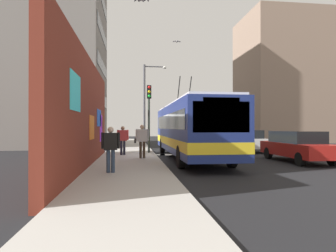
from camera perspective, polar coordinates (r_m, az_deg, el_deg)
ground_plane at (r=17.24m, az=-2.33°, el=-6.18°), size 80.00×80.00×0.00m
sidewalk_slab at (r=17.17m, az=-7.69°, el=-5.95°), size 48.00×3.20×0.15m
graffiti_wall at (r=12.80m, az=-15.73°, el=2.37°), size 13.09×0.32×4.73m
building_far_left at (r=30.65m, az=-22.49°, el=16.98°), size 10.12×9.93×21.71m
building_far_right at (r=38.85m, az=21.54°, el=8.52°), size 8.59×9.56×15.39m
city_bus at (r=16.40m, az=4.25°, el=-0.41°), size 11.84×2.55×4.88m
parked_car_red at (r=16.31m, az=24.08°, el=-3.55°), size 4.74×1.82×1.58m
parked_car_white at (r=22.12m, az=15.31°, el=-2.70°), size 4.20×1.78×1.58m
pedestrian_at_curb at (r=15.30m, az=-5.13°, el=-2.45°), size 0.24×0.77×1.76m
pedestrian_near_wall at (r=10.61m, az=-11.26°, el=-3.82°), size 0.22×0.67×1.65m
pedestrian_midblock at (r=17.23m, az=-8.94°, el=-2.37°), size 0.23×0.75×1.69m
traffic_light at (r=18.56m, az=-3.78°, el=3.70°), size 0.49×0.28×4.34m
street_lamp at (r=23.27m, az=-4.18°, el=5.18°), size 0.44×1.87×6.66m
flying_pigeons at (r=17.74m, az=-1.00°, el=22.35°), size 7.00×3.25×1.74m
curbside_puddle at (r=18.84m, az=-0.91°, el=-5.67°), size 1.19×1.19×0.00m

